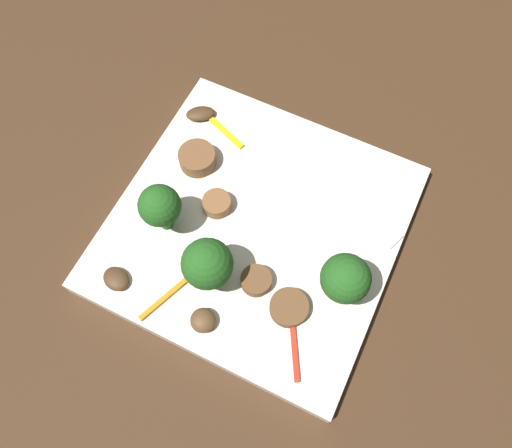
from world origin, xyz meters
TOP-DOWN VIEW (x-y plane):
  - ground_plane at (0.00, 0.00)m, footprint 1.40×1.40m
  - plate at (0.00, 0.00)m, footprint 0.25×0.25m
  - fork at (0.05, 0.07)m, footprint 0.17×0.08m
  - broccoli_floret_0 at (0.09, -0.03)m, footprint 0.04×0.04m
  - broccoli_floret_1 at (-0.01, -0.06)m, footprint 0.04×0.04m
  - broccoli_floret_2 at (-0.07, -0.04)m, footprint 0.04×0.04m
  - sausage_slice_0 at (-0.08, 0.03)m, footprint 0.05×0.05m
  - sausage_slice_1 at (0.06, -0.06)m, footprint 0.04×0.04m
  - sausage_slice_2 at (0.02, -0.05)m, footprint 0.03×0.03m
  - sausage_slice_3 at (-0.04, 0.00)m, footprint 0.03×0.03m
  - mushroom_0 at (-0.09, -0.10)m, footprint 0.03×0.03m
  - mushroom_1 at (0.00, -0.10)m, footprint 0.03×0.03m
  - mushroom_2 at (-0.10, 0.08)m, footprint 0.03×0.03m
  - pepper_strip_1 at (-0.04, -0.10)m, footprint 0.02×0.05m
  - pepper_strip_2 at (-0.07, 0.08)m, footprint 0.05×0.02m
  - pepper_strip_3 at (0.08, -0.09)m, footprint 0.03×0.04m

SIDE VIEW (x-z plane):
  - ground_plane at x=0.00m, z-range 0.00..0.00m
  - plate at x=0.00m, z-range 0.00..0.02m
  - pepper_strip_2 at x=-0.07m, z-range 0.02..0.02m
  - pepper_strip_3 at x=0.08m, z-range 0.02..0.02m
  - fork at x=0.05m, z-range 0.02..0.02m
  - pepper_strip_1 at x=-0.04m, z-range 0.02..0.02m
  - mushroom_0 at x=-0.09m, z-range 0.02..0.03m
  - mushroom_2 at x=-0.10m, z-range 0.02..0.03m
  - sausage_slice_1 at x=0.06m, z-range 0.02..0.03m
  - sausage_slice_2 at x=0.02m, z-range 0.02..0.03m
  - mushroom_1 at x=0.00m, z-range 0.02..0.03m
  - sausage_slice_3 at x=-0.04m, z-range 0.02..0.03m
  - sausage_slice_0 at x=-0.08m, z-range 0.02..0.03m
  - broccoli_floret_1 at x=-0.01m, z-range 0.02..0.08m
  - broccoli_floret_2 at x=-0.07m, z-range 0.03..0.09m
  - broccoli_floret_0 at x=0.09m, z-range 0.03..0.09m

